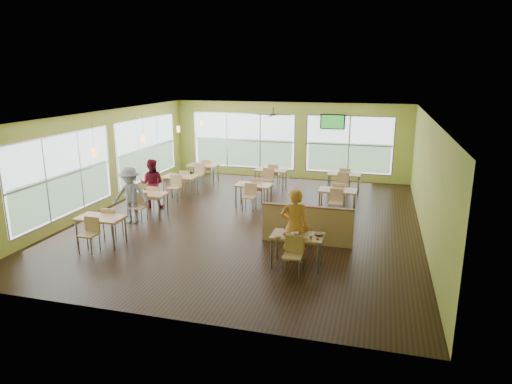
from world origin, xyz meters
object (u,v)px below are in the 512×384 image
at_px(food_basket, 319,234).
at_px(man_plaid, 294,226).
at_px(half_wall_divider, 307,225).
at_px(main_table, 297,240).

bearing_deg(food_basket, man_plaid, 173.20).
distance_m(man_plaid, food_basket, 0.61).
xyz_separation_m(half_wall_divider, food_basket, (0.49, -1.33, 0.26)).
bearing_deg(man_plaid, food_basket, 159.40).
height_order(main_table, food_basket, main_table).
height_order(half_wall_divider, food_basket, half_wall_divider).
xyz_separation_m(main_table, man_plaid, (-0.11, 0.19, 0.27)).
bearing_deg(food_basket, main_table, -166.28).
distance_m(main_table, half_wall_divider, 1.45).
bearing_deg(main_table, food_basket, 13.72).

